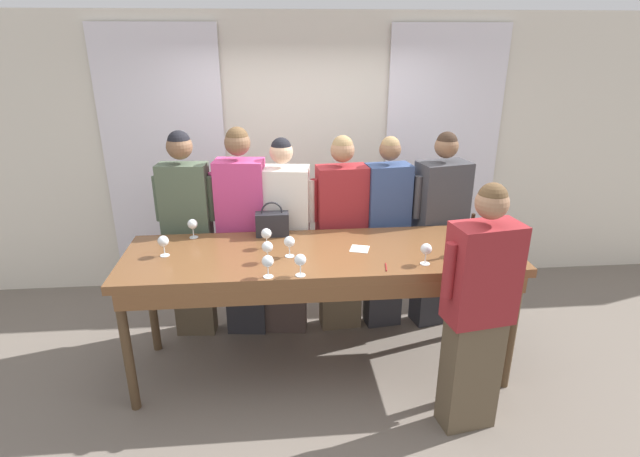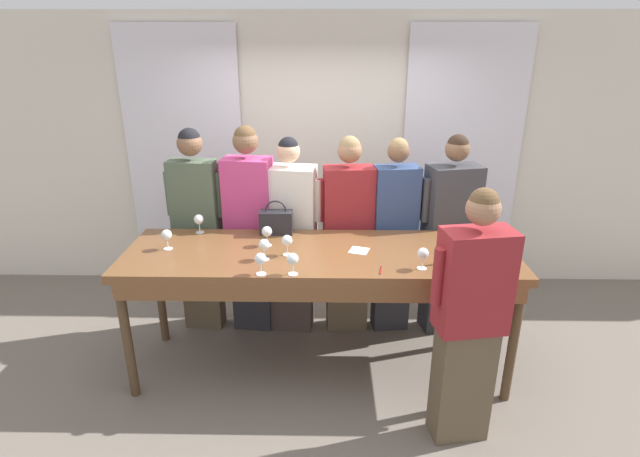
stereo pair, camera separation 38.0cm
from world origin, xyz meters
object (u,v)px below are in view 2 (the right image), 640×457
at_px(wine_glass_front_left, 287,241).
at_px(wine_glass_center_mid, 166,235).
at_px(guest_olive_jacket, 198,228).
at_px(tasting_bar, 320,263).
at_px(wine_bottle, 472,246).
at_px(host_pouring, 469,320).
at_px(guest_striped_shirt, 348,235).
at_px(guest_beige_cap, 449,236).
at_px(wine_glass_center_left, 199,220).
at_px(guest_cream_sweater, 290,237).
at_px(wine_glass_back_mid, 264,245).
at_px(wine_glass_front_mid, 267,232).
at_px(guest_navy_coat, 394,235).
at_px(wine_glass_front_right, 293,259).
at_px(handbag, 276,222).
at_px(wine_glass_back_left, 260,259).
at_px(guest_pink_top, 250,229).

distance_m(wine_glass_front_left, wine_glass_center_mid, 0.93).
bearing_deg(guest_olive_jacket, tasting_bar, -30.92).
height_order(wine_bottle, wine_glass_front_left, wine_bottle).
distance_m(wine_glass_front_left, host_pouring, 1.39).
xyz_separation_m(guest_striped_shirt, guest_beige_cap, (0.89, 0.00, -0.00)).
height_order(wine_glass_center_left, guest_cream_sweater, guest_cream_sweater).
height_order(tasting_bar, wine_glass_back_mid, wine_glass_back_mid).
distance_m(wine_glass_front_mid, guest_navy_coat, 1.20).
relative_size(wine_glass_center_mid, guest_olive_jacket, 0.08).
height_order(wine_glass_front_right, wine_glass_center_mid, same).
relative_size(handbag, wine_glass_back_mid, 1.81).
bearing_deg(wine_glass_back_left, wine_glass_front_right, 0.52).
distance_m(wine_glass_back_left, host_pouring, 1.41).
bearing_deg(wine_glass_front_right, wine_bottle, 11.23).
height_order(wine_glass_back_left, guest_beige_cap, guest_beige_cap).
height_order(wine_glass_center_left, guest_navy_coat, guest_navy_coat).
bearing_deg(handbag, tasting_bar, -46.54).
relative_size(handbag, wine_glass_front_right, 1.81).
xyz_separation_m(tasting_bar, wine_glass_center_left, (-1.00, 0.39, 0.20)).
bearing_deg(wine_bottle, wine_glass_back_mid, -179.50).
relative_size(wine_bottle, wine_glass_back_left, 2.00).
height_order(wine_bottle, host_pouring, host_pouring).
relative_size(guest_striped_shirt, guest_beige_cap, 0.99).
height_order(handbag, wine_glass_back_mid, handbag).
xyz_separation_m(guest_navy_coat, host_pouring, (0.31, -1.36, -0.02)).
height_order(wine_glass_center_left, guest_beige_cap, guest_beige_cap).
bearing_deg(wine_glass_front_left, guest_navy_coat, 38.60).
relative_size(wine_glass_front_left, guest_olive_jacket, 0.08).
height_order(tasting_bar, wine_glass_front_right, wine_glass_front_right).
bearing_deg(wine_bottle, guest_pink_top, 155.89).
distance_m(wine_glass_front_right, wine_glass_back_left, 0.22).
bearing_deg(guest_navy_coat, wine_glass_front_left, -141.40).
xyz_separation_m(wine_glass_front_right, wine_glass_center_mid, (-0.99, 0.42, 0.00)).
distance_m(wine_bottle, guest_cream_sweater, 1.60).
bearing_deg(wine_glass_center_left, handbag, -0.39).
bearing_deg(guest_pink_top, wine_glass_back_mid, -73.91).
height_order(handbag, wine_glass_front_mid, handbag).
relative_size(wine_glass_back_mid, guest_cream_sweater, 0.09).
bearing_deg(wine_bottle, guest_navy_coat, 120.73).
bearing_deg(wine_glass_front_mid, guest_pink_top, 112.34).
relative_size(wine_glass_front_left, wine_glass_front_right, 1.00).
bearing_deg(guest_olive_jacket, guest_striped_shirt, -0.00).
bearing_deg(guest_beige_cap, wine_glass_center_left, -172.89).
xyz_separation_m(wine_glass_front_right, guest_cream_sweater, (-0.10, 1.03, -0.25)).
relative_size(wine_glass_center_mid, guest_beige_cap, 0.09).
relative_size(handbag, wine_glass_front_left, 1.81).
relative_size(tasting_bar, wine_bottle, 9.37).
bearing_deg(host_pouring, wine_glass_back_left, 166.17).
bearing_deg(tasting_bar, wine_glass_front_mid, 162.83).
distance_m(guest_olive_jacket, guest_striped_shirt, 1.33).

